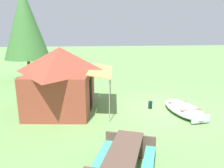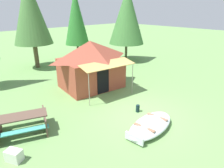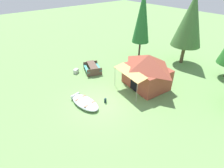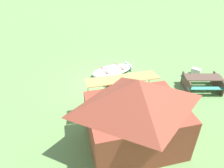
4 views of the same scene
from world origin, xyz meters
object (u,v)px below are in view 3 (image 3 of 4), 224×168
object	(u,v)px
beached_rowboat	(85,102)
canvas_cabin_tent	(147,70)
fuel_can	(105,100)
pine_tree_back_right	(191,20)
picnic_table	(92,67)
cooler_box	(76,71)
pine_tree_back_left	(142,16)

from	to	relation	value
beached_rowboat	canvas_cabin_tent	distance (m)	5.52
fuel_can	pine_tree_back_right	xyz separation A→B (m)	(-0.20, 10.36, 4.15)
beached_rowboat	fuel_can	xyz separation A→B (m)	(0.74, 1.28, -0.03)
beached_rowboat	picnic_table	bearing A→B (deg)	139.18
cooler_box	pine_tree_back_right	xyz separation A→B (m)	(5.12, 9.72, 4.13)
beached_rowboat	pine_tree_back_left	world-z (taller)	pine_tree_back_left
canvas_cabin_tent	cooler_box	world-z (taller)	canvas_cabin_tent
beached_rowboat	cooler_box	size ratio (longest dim) A/B	5.21
fuel_can	beached_rowboat	bearing A→B (deg)	-120.08
fuel_can	pine_tree_back_left	bearing A→B (deg)	117.33
fuel_can	pine_tree_back_left	xyz separation A→B (m)	(-4.26, 8.24, 4.16)
cooler_box	pine_tree_back_right	size ratio (longest dim) A/B	0.08
fuel_can	pine_tree_back_right	size ratio (longest dim) A/B	0.05
cooler_box	pine_tree_back_left	size ratio (longest dim) A/B	0.07
canvas_cabin_tent	picnic_table	xyz separation A→B (m)	(-4.91, -1.99, -0.98)
pine_tree_back_left	picnic_table	bearing A→B (deg)	-92.48
picnic_table	cooler_box	bearing A→B (deg)	-120.37
cooler_box	fuel_can	xyz separation A→B (m)	(5.32, -0.64, -0.02)
beached_rowboat	pine_tree_back_right	world-z (taller)	pine_tree_back_right
beached_rowboat	cooler_box	world-z (taller)	cooler_box
canvas_cabin_tent	pine_tree_back_right	distance (m)	7.02
fuel_can	cooler_box	bearing A→B (deg)	173.16
fuel_can	pine_tree_back_right	bearing A→B (deg)	91.08
pine_tree_back_left	pine_tree_back_right	bearing A→B (deg)	27.60
canvas_cabin_tent	fuel_can	distance (m)	4.20
beached_rowboat	fuel_can	size ratio (longest dim) A/B	7.75
beached_rowboat	canvas_cabin_tent	bearing A→B (deg)	77.94
beached_rowboat	pine_tree_back_right	xyz separation A→B (m)	(0.55, 11.64, 4.12)
canvas_cabin_tent	picnic_table	bearing A→B (deg)	-157.93
beached_rowboat	canvas_cabin_tent	world-z (taller)	canvas_cabin_tent
canvas_cabin_tent	cooler_box	distance (m)	6.73
canvas_cabin_tent	pine_tree_back_left	world-z (taller)	pine_tree_back_left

